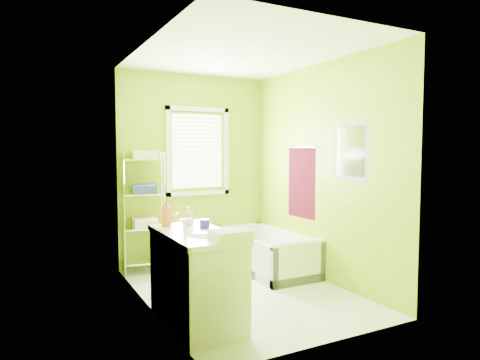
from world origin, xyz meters
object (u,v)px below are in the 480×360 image
bathtub (266,257)px  vanity (197,275)px  toilet (189,243)px  wire_shelf_unit (145,199)px

bathtub → vanity: size_ratio=1.42×
bathtub → vanity: bearing=-140.3°
toilet → wire_shelf_unit: (-0.56, 0.09, 0.61)m
vanity → wire_shelf_unit: 1.89m
wire_shelf_unit → toilet: bearing=-8.8°
toilet → wire_shelf_unit: wire_shelf_unit is taller
toilet → bathtub: bearing=153.3°
toilet → vanity: vanity is taller
toilet → vanity: bearing=75.4°
bathtub → toilet: size_ratio=2.30×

